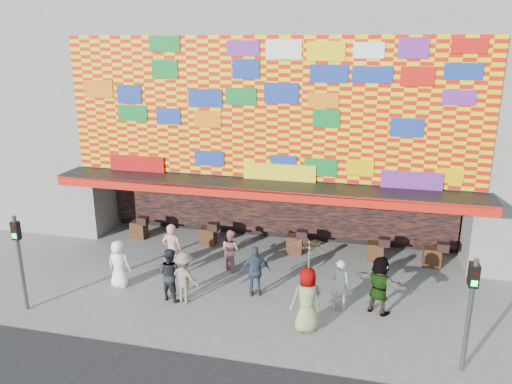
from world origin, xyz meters
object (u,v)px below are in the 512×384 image
(ped_c, at_px, (170,274))
(ped_e, at_px, (255,271))
(ped_g, at_px, (307,300))
(signal_right, at_px, (471,303))
(ped_d, at_px, (184,277))
(ped_h, at_px, (340,285))
(ped_i, at_px, (231,250))
(ped_b, at_px, (172,250))
(signal_left, at_px, (19,253))
(ped_a, at_px, (119,264))
(ped_f, at_px, (380,285))
(parasol, at_px, (308,258))

(ped_c, relative_size, ped_e, 1.02)
(ped_e, bearing_deg, ped_g, 122.90)
(signal_right, distance_m, ped_g, 4.19)
(ped_d, bearing_deg, ped_h, -159.85)
(ped_h, relative_size, ped_i, 1.08)
(signal_right, bearing_deg, ped_d, 168.68)
(signal_right, relative_size, ped_h, 1.86)
(signal_right, height_order, ped_h, signal_right)
(ped_d, bearing_deg, ped_i, -94.26)
(ped_b, xyz_separation_m, ped_i, (1.83, 0.90, -0.20))
(signal_left, xyz_separation_m, ped_b, (3.41, 3.22, -0.92))
(signal_right, height_order, ped_a, signal_right)
(signal_right, bearing_deg, ped_h, 144.99)
(signal_right, xyz_separation_m, ped_b, (-8.99, 3.22, -0.92))
(signal_left, relative_size, signal_right, 1.00)
(signal_left, xyz_separation_m, ped_a, (2.04, 2.02, -1.06))
(ped_c, distance_m, ped_f, 6.39)
(ped_i, relative_size, parasol, 0.76)
(ped_g, bearing_deg, signal_left, -18.79)
(ped_d, bearing_deg, ped_g, -178.09)
(parasol, bearing_deg, ped_b, 154.94)
(signal_left, height_order, ped_d, signal_left)
(ped_c, bearing_deg, signal_right, -175.16)
(ped_d, xyz_separation_m, ped_f, (5.85, 0.75, 0.08))
(signal_left, relative_size, ped_c, 1.76)
(signal_right, xyz_separation_m, ped_c, (-8.40, 1.63, -1.01))
(ped_d, xyz_separation_m, ped_h, (4.69, 0.67, -0.01))
(ped_d, height_order, ped_e, ped_e)
(ped_c, bearing_deg, ped_i, -100.71)
(ped_d, bearing_deg, ped_f, -160.61)
(signal_left, xyz_separation_m, ped_i, (5.24, 4.11, -1.11))
(parasol, bearing_deg, ped_g, 180.00)
(ped_a, relative_size, ped_i, 1.07)
(signal_right, distance_m, parasol, 4.11)
(ped_d, distance_m, ped_h, 4.74)
(ped_c, height_order, ped_d, ped_c)
(ped_g, bearing_deg, ped_e, -65.38)
(ped_c, xyz_separation_m, ped_i, (1.24, 2.48, -0.10))
(signal_left, relative_size, ped_i, 2.01)
(signal_right, bearing_deg, ped_i, 150.12)
(ped_i, xyz_separation_m, parasol, (3.16, -3.23, 1.46))
(parasol, bearing_deg, ped_c, 170.32)
(ped_c, relative_size, ped_h, 1.05)
(ped_d, bearing_deg, signal_left, 31.43)
(signal_left, height_order, parasol, signal_left)
(ped_d, height_order, ped_i, ped_d)
(signal_right, distance_m, ped_c, 8.62)
(ped_a, bearing_deg, ped_c, 170.76)
(ped_a, bearing_deg, ped_g, 171.71)
(ped_h, height_order, parasol, parasol)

